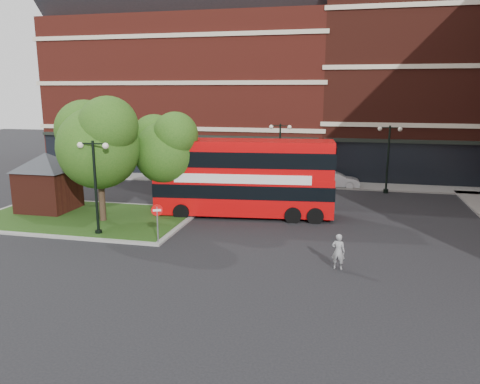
% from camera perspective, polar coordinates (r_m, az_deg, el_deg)
% --- Properties ---
extents(ground, '(120.00, 120.00, 0.00)m').
position_cam_1_polar(ground, '(23.45, -5.23, -6.36)').
color(ground, black).
rests_on(ground, ground).
extents(pavement_far, '(44.00, 3.00, 0.12)m').
position_cam_1_polar(pavement_far, '(38.95, 2.31, 1.29)').
color(pavement_far, slate).
rests_on(pavement_far, ground).
extents(terrace_far_left, '(26.00, 12.00, 14.00)m').
position_cam_1_polar(terrace_far_left, '(47.53, -5.61, 11.64)').
color(terrace_far_left, maroon).
rests_on(terrace_far_left, ground).
extents(terrace_far_right, '(18.00, 12.00, 16.00)m').
position_cam_1_polar(terrace_far_right, '(45.63, 22.24, 12.05)').
color(terrace_far_right, '#471911').
rests_on(terrace_far_right, ground).
extents(traffic_island, '(12.60, 7.60, 0.15)m').
position_cam_1_polar(traffic_island, '(29.34, -18.41, -2.99)').
color(traffic_island, gray).
rests_on(traffic_island, ground).
extents(kiosk, '(6.51, 6.51, 3.60)m').
position_cam_1_polar(kiosk, '(31.32, -22.44, 1.86)').
color(kiosk, '#471911').
rests_on(kiosk, traffic_island).
extents(tree_island_west, '(5.40, 4.71, 7.21)m').
position_cam_1_polar(tree_island_west, '(27.43, -17.00, 6.14)').
color(tree_island_west, '#2D2116').
rests_on(tree_island_west, ground).
extents(tree_island_east, '(4.46, 3.90, 6.29)m').
position_cam_1_polar(tree_island_east, '(28.40, -9.12, 5.59)').
color(tree_island_east, '#2D2116').
rests_on(tree_island_east, ground).
extents(lamp_island, '(1.72, 0.36, 5.00)m').
position_cam_1_polar(lamp_island, '(25.13, -17.22, 1.07)').
color(lamp_island, black).
rests_on(lamp_island, ground).
extents(lamp_far_left, '(1.72, 0.36, 5.00)m').
position_cam_1_polar(lamp_far_left, '(36.24, 4.88, 4.86)').
color(lamp_far_left, black).
rests_on(lamp_far_left, ground).
extents(lamp_far_right, '(1.72, 0.36, 5.00)m').
position_cam_1_polar(lamp_far_right, '(36.01, 17.61, 4.29)').
color(lamp_far_right, black).
rests_on(lamp_far_right, ground).
extents(bus, '(10.80, 3.55, 4.05)m').
position_cam_1_polar(bus, '(27.94, 0.49, 2.35)').
color(bus, '#BD0709').
rests_on(bus, ground).
extents(woman, '(0.62, 0.46, 1.56)m').
position_cam_1_polar(woman, '(20.42, 11.89, -7.12)').
color(woman, gray).
rests_on(woman, ground).
extents(car_silver, '(4.45, 1.81, 1.51)m').
position_cam_1_polar(car_silver, '(37.83, -4.10, 2.01)').
color(car_silver, silver).
rests_on(car_silver, ground).
extents(car_white, '(3.76, 1.49, 1.22)m').
position_cam_1_polar(car_white, '(37.38, 11.56, 1.44)').
color(car_white, white).
rests_on(car_white, ground).
extents(no_entry_sign, '(0.54, 0.26, 2.05)m').
position_cam_1_polar(no_entry_sign, '(23.21, -10.06, -2.92)').
color(no_entry_sign, slate).
rests_on(no_entry_sign, ground).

